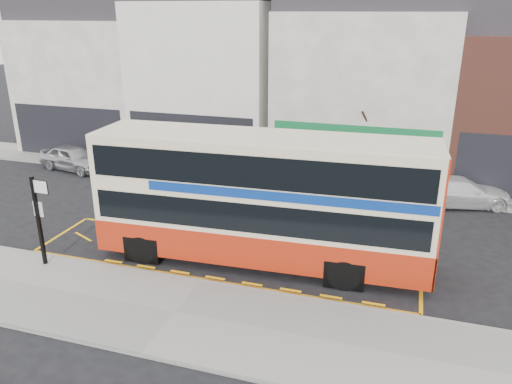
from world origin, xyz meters
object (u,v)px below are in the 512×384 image
(car_grey, at_px, (269,182))
(car_white, at_px, (460,192))
(street_tree_right, at_px, (368,118))
(bus_stop_post, at_px, (39,213))
(car_silver, at_px, (73,158))
(double_decker_bus, at_px, (263,198))
(street_tree_left, at_px, (25,94))

(car_grey, relative_size, car_white, 0.86)
(car_white, distance_m, street_tree_right, 5.71)
(bus_stop_post, distance_m, car_silver, 11.92)
(double_decker_bus, distance_m, car_grey, 7.12)
(bus_stop_post, bearing_deg, double_decker_bus, 23.98)
(double_decker_bus, xyz_separation_m, street_tree_left, (-18.65, 10.18, 1.17))
(car_grey, distance_m, street_tree_left, 17.57)
(street_tree_right, bearing_deg, car_silver, -170.66)
(car_silver, relative_size, car_grey, 1.05)
(double_decker_bus, height_order, bus_stop_post, double_decker_bus)
(car_white, relative_size, street_tree_right, 0.91)
(bus_stop_post, xyz_separation_m, car_grey, (5.46, 9.43, -1.43))
(car_white, xyz_separation_m, street_tree_right, (-4.61, 1.92, 2.77))
(street_tree_left, xyz_separation_m, street_tree_right, (21.18, -0.26, -0.17))
(bus_stop_post, height_order, street_tree_right, street_tree_right)
(car_silver, bearing_deg, street_tree_right, -69.22)
(double_decker_bus, xyz_separation_m, street_tree_right, (2.53, 9.92, 0.99))
(car_grey, bearing_deg, car_white, -64.50)
(street_tree_left, bearing_deg, car_white, -4.83)
(street_tree_left, bearing_deg, bus_stop_post, -48.33)
(car_silver, xyz_separation_m, street_tree_right, (15.94, 2.62, 2.74))
(car_grey, xyz_separation_m, street_tree_left, (-16.96, 3.50, 2.96))
(car_silver, xyz_separation_m, car_grey, (11.72, -0.62, -0.05))
(car_silver, relative_size, car_white, 0.90)
(double_decker_bus, bearing_deg, street_tree_right, 72.95)
(car_white, height_order, street_tree_left, street_tree_left)
(car_grey, height_order, street_tree_right, street_tree_right)
(double_decker_bus, height_order, street_tree_right, street_tree_right)
(bus_stop_post, bearing_deg, car_silver, 124.85)
(car_white, bearing_deg, car_silver, 77.08)
(street_tree_left, bearing_deg, street_tree_right, -0.71)
(bus_stop_post, relative_size, street_tree_left, 0.61)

